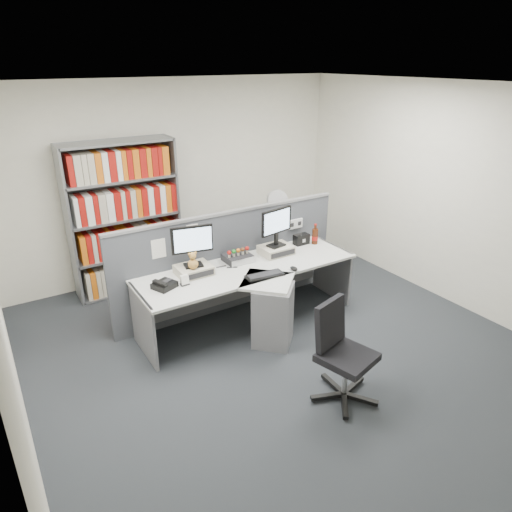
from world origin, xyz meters
TOP-DOWN VIEW (x-y plane):
  - ground at (0.00, 0.00)m, footprint 5.50×5.50m
  - room_shell at (0.00, 0.00)m, footprint 5.04×5.54m
  - partition at (0.00, 1.25)m, footprint 3.00×0.08m
  - desk at (0.00, 0.60)m, footprint 2.60×1.20m
  - monitor_riser_left at (-0.61, 0.98)m, footprint 0.38×0.31m
  - monitor_riser_right at (0.49, 0.98)m, footprint 0.38×0.31m
  - monitor_left at (-0.61, 0.98)m, footprint 0.45×0.18m
  - monitor_right at (0.49, 0.98)m, footprint 0.46×0.18m
  - desktop_pc at (-0.02, 1.03)m, footprint 0.31×0.28m
  - figurines at (-0.02, 1.01)m, footprint 0.29×0.05m
  - keyboard at (0.03, 0.51)m, footprint 0.44×0.20m
  - mouse at (0.39, 0.47)m, footprint 0.07×0.11m
  - desk_phone at (-1.01, 0.84)m, footprint 0.28×0.27m
  - desk_calendar at (-0.80, 0.79)m, footprint 0.09×0.07m
  - plush_toy at (-0.64, 0.91)m, footprint 0.11×0.11m
  - speaker at (0.94, 1.07)m, footprint 0.20×0.11m
  - cola_bottle at (1.10, 0.99)m, footprint 0.08×0.08m
  - shelving_unit at (-0.90, 2.44)m, footprint 1.41×0.40m
  - filing_cabinet at (1.20, 1.99)m, footprint 0.45×0.61m
  - desk_fan at (1.20, 1.99)m, footprint 0.28×0.18m
  - office_chair at (0.03, -0.75)m, footprint 0.62×0.60m

SIDE VIEW (x-z plane):
  - ground at x=0.00m, z-range 0.00..0.00m
  - filing_cabinet at x=1.20m, z-range 0.00..0.70m
  - desk at x=0.00m, z-range 0.10..0.82m
  - office_chair at x=0.03m, z-range 0.03..0.97m
  - partition at x=0.00m, z-range 0.01..1.29m
  - keyboard at x=0.03m, z-range 0.72..0.75m
  - mouse at x=0.39m, z-range 0.72..0.76m
  - desk_phone at x=-1.01m, z-range 0.71..0.80m
  - desktop_pc at x=-0.02m, z-range 0.72..0.80m
  - desk_calendar at x=-0.80m, z-range 0.71..0.82m
  - monitor_riser_left at x=-0.61m, z-range 0.72..0.82m
  - monitor_riser_right at x=0.49m, z-range 0.72..0.82m
  - speaker at x=0.94m, z-range 0.72..0.85m
  - cola_bottle at x=1.10m, z-range 0.69..0.95m
  - figurines at x=-0.02m, z-range 0.81..0.90m
  - plush_toy at x=-0.64m, z-range 0.81..1.00m
  - shelving_unit at x=-0.90m, z-range -0.02..1.98m
  - desk_fan at x=1.20m, z-range 0.76..1.25m
  - monitor_left at x=-0.61m, z-range 0.86..1.33m
  - monitor_right at x=0.49m, z-range 0.87..1.34m
  - room_shell at x=0.00m, z-range 0.43..3.15m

